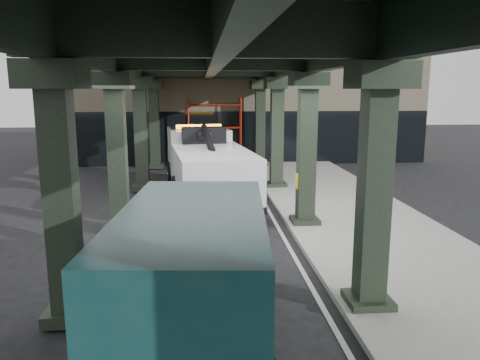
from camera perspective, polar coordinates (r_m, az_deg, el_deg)
name	(u,v)px	position (r m, az deg, el deg)	size (l,w,h in m)	color
ground	(230,249)	(13.53, -1.19, -8.38)	(90.00, 90.00, 0.00)	black
sidewalk	(360,223)	(16.27, 14.44, -5.09)	(5.00, 40.00, 0.15)	gray
lane_stripe	(278,227)	(15.61, 4.62, -5.72)	(0.12, 38.00, 0.01)	silver
viaduct	(212,57)	(14.78, -3.38, 14.76)	(7.40, 32.00, 6.40)	black
building	(241,96)	(32.86, 0.10, 10.17)	(22.00, 10.00, 8.00)	#C6B793
scaffolding	(215,131)	(27.50, -3.12, 6.04)	(3.08, 0.88, 4.00)	#AF230E
tow_truck	(205,163)	(19.22, -4.23, 2.06)	(3.73, 9.66, 3.09)	black
towed_van	(195,272)	(8.27, -5.49, -11.16)	(2.98, 6.51, 2.57)	#113D3E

